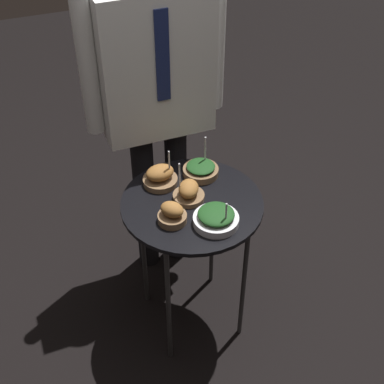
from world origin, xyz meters
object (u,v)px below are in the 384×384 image
bowl_spinach_far_rim (201,170)px  waiter_figure (155,79)px  bowl_roast_back_right (189,192)px  bowl_roast_center (172,214)px  bowl_spinach_front_left (216,218)px  bowl_roast_mid_right (160,176)px  serving_cart (192,214)px

bowl_spinach_far_rim → waiter_figure: size_ratio=0.10×
bowl_roast_back_right → bowl_roast_center: (-0.10, -0.10, 0.00)m
bowl_spinach_far_rim → bowl_spinach_front_left: bearing=-101.4°
bowl_roast_mid_right → waiter_figure: 0.40m
bowl_spinach_front_left → bowl_roast_center: 0.16m
bowl_roast_back_right → waiter_figure: waiter_figure is taller
bowl_roast_mid_right → bowl_roast_center: size_ratio=1.39×
bowl_roast_center → waiter_figure: waiter_figure is taller
serving_cart → bowl_spinach_front_left: bowl_spinach_front_left is taller
bowl_spinach_front_left → waiter_figure: size_ratio=0.10×
bowl_roast_center → bowl_spinach_far_rim: bearing=47.3°
bowl_roast_back_right → bowl_spinach_far_rim: 0.16m
bowl_spinach_front_left → bowl_spinach_far_rim: (0.06, 0.30, -0.00)m
bowl_roast_mid_right → bowl_spinach_far_rim: bearing=-1.8°
serving_cart → bowl_roast_mid_right: bearing=116.8°
serving_cart → bowl_spinach_front_left: 0.18m
bowl_roast_back_right → bowl_roast_mid_right: bowl_roast_back_right is taller
bowl_roast_back_right → waiter_figure: (0.01, 0.39, 0.29)m
bowl_roast_back_right → waiter_figure: 0.49m
bowl_spinach_front_left → waiter_figure: bearing=93.6°
bowl_roast_mid_right → waiter_figure: bearing=73.0°
bowl_roast_mid_right → waiter_figure: (0.08, 0.26, 0.29)m
serving_cart → bowl_roast_back_right: bearing=104.0°
serving_cart → bowl_roast_back_right: bowl_roast_back_right is taller
bowl_spinach_front_left → bowl_spinach_far_rim: bearing=78.6°
bowl_roast_center → waiter_figure: 0.58m
bowl_spinach_front_left → waiter_figure: (-0.04, 0.56, 0.30)m
bowl_roast_back_right → bowl_spinach_front_left: bowl_roast_back_right is taller
bowl_spinach_front_left → waiter_figure: waiter_figure is taller
bowl_roast_back_right → bowl_roast_mid_right: (-0.07, 0.13, 0.00)m
serving_cart → bowl_roast_mid_right: 0.20m
bowl_roast_mid_right → waiter_figure: waiter_figure is taller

